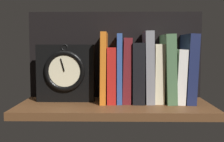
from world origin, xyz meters
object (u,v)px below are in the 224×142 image
at_px(book_green_romantic, 168,68).
at_px(book_navy_bierce, 188,68).
at_px(book_white_catcher, 178,75).
at_px(book_orange_pandolfini, 104,67).
at_px(book_gray_chess, 148,67).
at_px(book_blue_modern, 119,68).
at_px(book_red_requiem, 112,74).
at_px(book_cream_twain, 158,73).
at_px(book_black_skeptic, 137,72).
at_px(framed_clock, 66,73).
at_px(book_maroon_dawkins, 127,70).

distance_m(book_green_romantic, book_navy_bierce, 0.07).
distance_m(book_green_romantic, book_white_catcher, 0.04).
relative_size(book_orange_pandolfini, book_gray_chess, 0.99).
height_order(book_gray_chess, book_green_romantic, book_gray_chess).
height_order(book_green_romantic, book_navy_bierce, same).
bearing_deg(book_blue_modern, book_red_requiem, 180.00).
bearing_deg(book_navy_bierce, book_cream_twain, 180.00).
distance_m(book_black_skeptic, book_gray_chess, 0.04).
height_order(book_orange_pandolfini, framed_clock, book_orange_pandolfini).
distance_m(book_blue_modern, book_navy_bierce, 0.24).
bearing_deg(book_maroon_dawkins, book_blue_modern, 180.00).
relative_size(book_maroon_dawkins, book_cream_twain, 1.10).
distance_m(book_red_requiem, book_blue_modern, 0.04).
bearing_deg(book_gray_chess, book_white_catcher, 0.00).
relative_size(book_green_romantic, framed_clock, 1.16).
bearing_deg(book_orange_pandolfini, book_navy_bierce, 0.00).
xyz_separation_m(book_maroon_dawkins, book_navy_bierce, (0.21, 0.00, 0.01)).
bearing_deg(book_black_skeptic, book_gray_chess, 0.00).
bearing_deg(book_white_catcher, book_navy_bierce, 0.00).
height_order(book_red_requiem, book_gray_chess, book_gray_chess).
relative_size(book_orange_pandolfini, framed_clock, 1.20).
relative_size(book_green_romantic, book_white_catcher, 1.28).
distance_m(book_blue_modern, book_white_catcher, 0.21).
relative_size(book_black_skeptic, book_gray_chess, 0.84).
xyz_separation_m(book_orange_pandolfini, book_gray_chess, (0.16, 0.00, 0.00)).
height_order(book_maroon_dawkins, framed_clock, book_maroon_dawkins).
bearing_deg(book_cream_twain, book_blue_modern, 180.00).
relative_size(book_cream_twain, book_green_romantic, 0.86).
relative_size(book_maroon_dawkins, book_black_skeptic, 1.08).
distance_m(book_orange_pandolfini, book_gray_chess, 0.16).
height_order(book_orange_pandolfini, book_gray_chess, book_gray_chess).
relative_size(book_orange_pandolfini, book_maroon_dawkins, 1.09).
height_order(book_black_skeptic, book_cream_twain, book_black_skeptic).
height_order(book_cream_twain, framed_clock, same).
bearing_deg(book_maroon_dawkins, book_red_requiem, 180.00).
bearing_deg(book_navy_bierce, book_green_romantic, 180.00).
height_order(book_orange_pandolfini, book_cream_twain, book_orange_pandolfini).
bearing_deg(book_gray_chess, book_red_requiem, 180.00).
bearing_deg(book_maroon_dawkins, book_black_skeptic, 0.00).
height_order(book_blue_modern, book_black_skeptic, book_blue_modern).
distance_m(book_maroon_dawkins, book_white_catcher, 0.18).
relative_size(book_black_skeptic, book_green_romantic, 0.88).
bearing_deg(framed_clock, book_blue_modern, 1.71).
bearing_deg(book_gray_chess, book_cream_twain, 0.00).
xyz_separation_m(book_gray_chess, book_white_catcher, (0.10, 0.00, -0.03)).
height_order(book_gray_chess, book_cream_twain, book_gray_chess).
xyz_separation_m(book_black_skeptic, book_navy_bierce, (0.18, 0.00, 0.01)).
distance_m(book_red_requiem, framed_clock, 0.16).
bearing_deg(book_gray_chess, book_black_skeptic, 180.00).
relative_size(book_orange_pandolfini, book_navy_bierce, 1.03).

